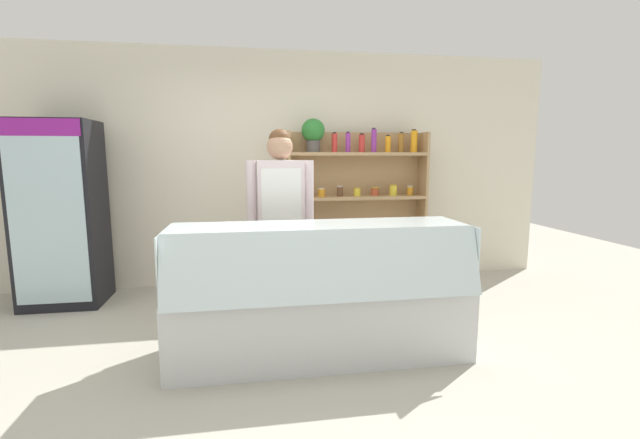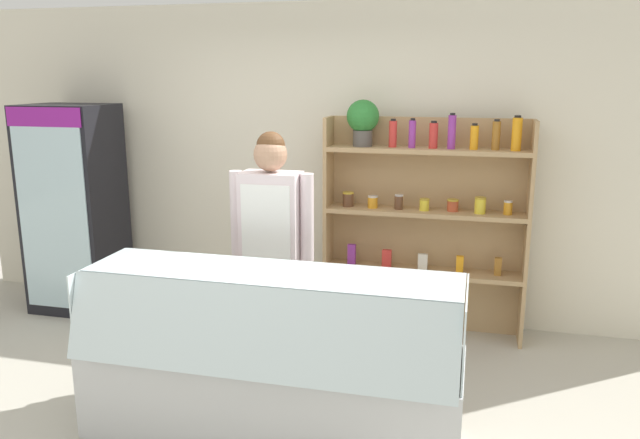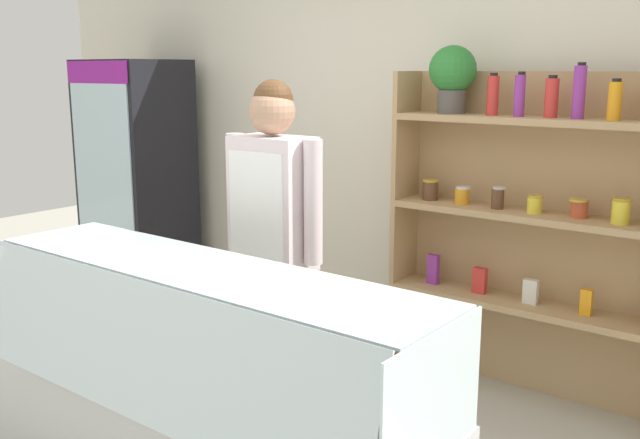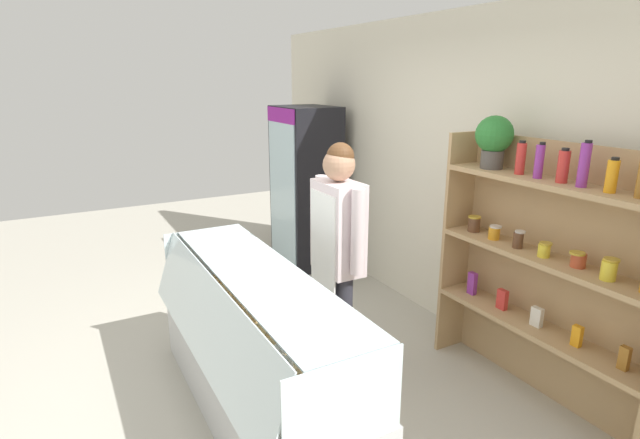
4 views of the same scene
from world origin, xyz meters
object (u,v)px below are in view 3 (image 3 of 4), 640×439
at_px(deli_display_case, 198,429).
at_px(shop_clerk, 273,223).
at_px(drinks_fridge, 137,183).
at_px(shelving_unit, 529,207).

height_order(deli_display_case, shop_clerk, shop_clerk).
height_order(drinks_fridge, deli_display_case, drinks_fridge).
distance_m(drinks_fridge, deli_display_case, 2.92).
height_order(shelving_unit, shop_clerk, shelving_unit).
bearing_deg(drinks_fridge, shop_clerk, -21.23).
relative_size(drinks_fridge, shop_clerk, 1.07).
bearing_deg(shop_clerk, shelving_unit, 49.09).
height_order(drinks_fridge, shop_clerk, drinks_fridge).
bearing_deg(deli_display_case, shelving_unit, 69.37).
bearing_deg(shop_clerk, deli_display_case, -72.98).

